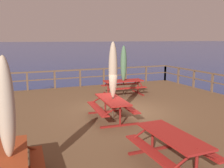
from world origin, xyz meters
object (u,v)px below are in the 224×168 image
Objects in this scene: patio_umbrella_tall_front at (124,64)px; picnic_table_mid_left at (172,143)px; patio_umbrella_short_front at (113,70)px; patio_umbrella_tall_mid_left at (6,108)px; picnic_table_back_left at (112,104)px; picnic_table_back_right at (123,84)px; picnic_table_front_left at (7,166)px.

picnic_table_mid_left is at bearing -106.96° from patio_umbrella_tall_front.
patio_umbrella_tall_front is at bearing 59.28° from patio_umbrella_short_front.
picnic_table_mid_left is at bearing -4.24° from patio_umbrella_tall_mid_left.
patio_umbrella_tall_front is (2.17, 3.60, 1.09)m from picnic_table_back_left.
picnic_table_back_right and picnic_table_mid_left have the same top height.
picnic_table_back_right is 4.28m from picnic_table_back_left.
picnic_table_front_left is (-3.65, -3.52, -0.00)m from picnic_table_back_left.
picnic_table_mid_left and picnic_table_front_left have the same top height.
picnic_table_back_right is 7.82m from picnic_table_mid_left.
picnic_table_mid_left is at bearing -4.63° from picnic_table_front_left.
patio_umbrella_short_front is at bearing -120.56° from picnic_table_back_right.
picnic_table_mid_left is 4.04m from patio_umbrella_short_front.
picnic_table_back_right is 1.01× the size of picnic_table_front_left.
picnic_table_front_left is at bearing -136.12° from patio_umbrella_short_front.
patio_umbrella_tall_front reaches higher than picnic_table_front_left.
patio_umbrella_short_front is 5.11m from patio_umbrella_tall_mid_left.
patio_umbrella_tall_mid_left is (-5.79, -7.22, 1.13)m from picnic_table_back_right.
patio_umbrella_short_front is (0.14, 3.84, 1.25)m from picnic_table_mid_left.
picnic_table_back_right is 0.83× the size of patio_umbrella_tall_front.
picnic_table_back_right is 1.04× the size of picnic_table_mid_left.
picnic_table_mid_left is 0.80× the size of patio_umbrella_tall_front.
picnic_table_front_left is 9.26m from patio_umbrella_tall_front.
picnic_table_mid_left is 7.82m from patio_umbrella_tall_front.
picnic_table_back_left is 0.78× the size of patio_umbrella_short_front.
picnic_table_back_left is at bearing -145.22° from patio_umbrella_short_front.
patio_umbrella_tall_mid_left is at bearing -135.45° from patio_umbrella_short_front.
picnic_table_front_left is (-3.56, 0.29, -0.00)m from picnic_table_mid_left.
patio_umbrella_tall_front is 9.18m from patio_umbrella_tall_mid_left.
picnic_table_back_left is at bearing -121.06° from patio_umbrella_tall_front.
patio_umbrella_short_front is (3.70, 3.56, 1.25)m from picnic_table_front_left.
picnic_table_back_right is at bearing 59.44° from patio_umbrella_short_front.
picnic_table_back_left is 5.07m from picnic_table_front_left.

